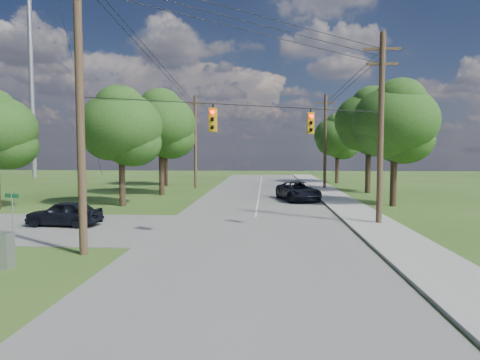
# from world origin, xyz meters

# --- Properties ---
(ground) EXTENTS (140.00, 140.00, 0.00)m
(ground) POSITION_xyz_m (0.00, 0.00, 0.00)
(ground) COLOR #2F4F1A
(ground) RESTS_ON ground
(main_road) EXTENTS (10.00, 100.00, 0.03)m
(main_road) POSITION_xyz_m (2.00, 5.00, 0.01)
(main_road) COLOR gray
(main_road) RESTS_ON ground
(sidewalk_east) EXTENTS (2.60, 100.00, 0.12)m
(sidewalk_east) POSITION_xyz_m (8.70, 5.00, 0.06)
(sidewalk_east) COLOR #A3A099
(sidewalk_east) RESTS_ON ground
(pole_sw) EXTENTS (2.00, 0.32, 12.00)m
(pole_sw) POSITION_xyz_m (-4.60, 0.40, 6.23)
(pole_sw) COLOR brown
(pole_sw) RESTS_ON ground
(pole_ne) EXTENTS (2.00, 0.32, 10.50)m
(pole_ne) POSITION_xyz_m (8.90, 8.00, 5.47)
(pole_ne) COLOR brown
(pole_ne) RESTS_ON ground
(pole_north_e) EXTENTS (2.00, 0.32, 10.00)m
(pole_north_e) POSITION_xyz_m (8.90, 30.00, 5.13)
(pole_north_e) COLOR brown
(pole_north_e) RESTS_ON ground
(pole_north_w) EXTENTS (2.00, 0.32, 10.00)m
(pole_north_w) POSITION_xyz_m (-5.00, 30.00, 5.13)
(pole_north_w) COLOR brown
(pole_north_w) RESTS_ON ground
(power_lines) EXTENTS (13.93, 29.62, 4.93)m
(power_lines) POSITION_xyz_m (1.50, 11.54, 9.15)
(power_lines) COLOR black
(power_lines) RESTS_ON ground
(traffic_signals) EXTENTS (4.91, 3.27, 1.05)m
(traffic_signals) POSITION_xyz_m (2.55, 4.43, 5.50)
(traffic_signals) COLOR #EAAD0D
(traffic_signals) RESTS_ON ground
(radio_mast) EXTENTS (0.70, 0.70, 45.00)m
(radio_mast) POSITION_xyz_m (-32.00, 46.00, 22.50)
(radio_mast) COLOR #989A9D
(radio_mast) RESTS_ON ground
(tree_w_near) EXTENTS (6.00, 6.00, 8.40)m
(tree_w_near) POSITION_xyz_m (-8.00, 15.00, 5.92)
(tree_w_near) COLOR #3D2A1E
(tree_w_near) RESTS_ON ground
(tree_w_mid) EXTENTS (6.40, 6.40, 9.22)m
(tree_w_mid) POSITION_xyz_m (-7.00, 23.00, 6.58)
(tree_w_mid) COLOR #3D2A1E
(tree_w_mid) RESTS_ON ground
(tree_w_far) EXTENTS (6.00, 6.00, 8.73)m
(tree_w_far) POSITION_xyz_m (-9.00, 33.00, 6.25)
(tree_w_far) COLOR #3D2A1E
(tree_w_far) RESTS_ON ground
(tree_e_near) EXTENTS (6.20, 6.20, 8.81)m
(tree_e_near) POSITION_xyz_m (12.00, 16.00, 6.25)
(tree_e_near) COLOR #3D2A1E
(tree_e_near) RESTS_ON ground
(tree_e_mid) EXTENTS (6.60, 6.60, 9.64)m
(tree_e_mid) POSITION_xyz_m (12.50, 26.00, 6.91)
(tree_e_mid) COLOR #3D2A1E
(tree_e_mid) RESTS_ON ground
(tree_e_far) EXTENTS (5.80, 5.80, 8.32)m
(tree_e_far) POSITION_xyz_m (11.50, 38.00, 5.92)
(tree_e_far) COLOR #3D2A1E
(tree_e_far) RESTS_ON ground
(car_cross_dark) EXTENTS (4.12, 1.89, 1.37)m
(car_cross_dark) POSITION_xyz_m (-8.29, 6.42, 0.72)
(car_cross_dark) COLOR black
(car_cross_dark) RESTS_ON cross_road
(car_main_north) EXTENTS (3.79, 5.98, 1.54)m
(car_main_north) POSITION_xyz_m (5.26, 18.93, 0.80)
(car_main_north) COLOR black
(car_main_north) RESTS_ON main_road
(control_cabinet) EXTENTS (0.71, 0.51, 1.27)m
(control_cabinet) POSITION_xyz_m (-6.59, -1.77, 0.63)
(control_cabinet) COLOR #989A9D
(control_cabinet) RESTS_ON ground
(street_name_sign) EXTENTS (0.69, 0.21, 2.36)m
(street_name_sign) POSITION_xyz_m (-7.85, 1.00, 1.53)
(street_name_sign) COLOR #989A9D
(street_name_sign) RESTS_ON ground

